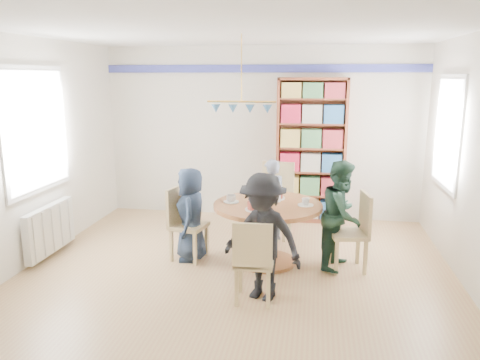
% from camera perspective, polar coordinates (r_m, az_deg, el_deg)
% --- Properties ---
extents(ground, '(5.00, 5.00, 0.00)m').
position_cam_1_polar(ground, '(5.42, -0.70, -11.83)').
color(ground, tan).
extents(room_shell, '(5.00, 5.00, 5.00)m').
position_cam_1_polar(room_shell, '(5.86, -1.78, 6.79)').
color(room_shell, white).
rests_on(room_shell, ground).
extents(radiator, '(0.12, 1.00, 0.60)m').
position_cam_1_polar(radiator, '(6.40, -22.16, -5.56)').
color(radiator, silver).
rests_on(radiator, ground).
extents(dining_table, '(1.30, 1.30, 0.75)m').
position_cam_1_polar(dining_table, '(5.64, 3.39, -4.80)').
color(dining_table, brown).
rests_on(dining_table, ground).
extents(chair_left, '(0.48, 0.48, 0.90)m').
position_cam_1_polar(chair_left, '(5.85, -6.94, -4.84)').
color(chair_left, '#D9BF85').
rests_on(chair_left, ground).
extents(chair_right, '(0.47, 0.47, 0.92)m').
position_cam_1_polar(chair_right, '(5.63, 13.89, -5.71)').
color(chair_right, '#D9BF85').
rests_on(chair_right, ground).
extents(chair_far, '(0.52, 0.52, 1.04)m').
position_cam_1_polar(chair_far, '(6.67, 4.40, -1.92)').
color(chair_far, '#D9BF85').
rests_on(chair_far, ground).
extents(chair_near, '(0.40, 0.40, 0.87)m').
position_cam_1_polar(chair_near, '(4.67, 1.64, -9.53)').
color(chair_near, '#D9BF85').
rests_on(chair_near, ground).
extents(person_left, '(0.46, 0.62, 1.16)m').
position_cam_1_polar(person_left, '(5.77, -6.01, -4.19)').
color(person_left, '#172234').
rests_on(person_left, ground).
extents(person_right, '(0.66, 0.75, 1.29)m').
position_cam_1_polar(person_right, '(5.62, 12.30, -4.17)').
color(person_right, '#193326').
rests_on(person_right, ground).
extents(person_far, '(0.48, 0.40, 1.14)m').
position_cam_1_polar(person_far, '(6.46, 3.77, -2.41)').
color(person_far, gray).
rests_on(person_far, ground).
extents(person_near, '(0.96, 0.75, 1.31)m').
position_cam_1_polar(person_near, '(4.73, 2.81, -6.99)').
color(person_near, black).
rests_on(person_near, ground).
extents(bookshelf, '(1.06, 0.32, 2.22)m').
position_cam_1_polar(bookshelf, '(7.29, 8.66, 3.37)').
color(bookshelf, maroon).
rests_on(bookshelf, ground).
extents(tableware, '(1.08, 1.08, 0.28)m').
position_cam_1_polar(tableware, '(5.60, 3.21, -2.21)').
color(tableware, white).
rests_on(tableware, dining_table).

